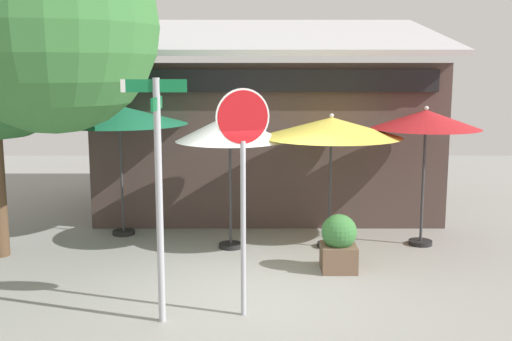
# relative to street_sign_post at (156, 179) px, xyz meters

# --- Properties ---
(ground_plane) EXTENTS (28.00, 28.00, 0.10)m
(ground_plane) POSITION_rel_street_sign_post_xyz_m (1.19, 1.26, -1.96)
(ground_plane) COLOR gray
(cafe_building) EXTENTS (7.80, 5.25, 4.55)m
(cafe_building) POSITION_rel_street_sign_post_xyz_m (1.50, 7.00, -0.11)
(cafe_building) COLOR #473833
(cafe_building) RESTS_ON ground
(street_sign_post) EXTENTS (0.82, 0.76, 3.18)m
(street_sign_post) POSITION_rel_street_sign_post_xyz_m (0.00, 0.00, 0.00)
(street_sign_post) COLOR #A8AAB2
(street_sign_post) RESTS_ON ground
(stop_sign) EXTENTS (0.69, 0.29, 3.05)m
(stop_sign) POSITION_rel_street_sign_post_xyz_m (1.07, 0.21, 0.19)
(stop_sign) COLOR #A8AAB2
(stop_sign) RESTS_ON ground
(patio_umbrella_forest_green_left) EXTENTS (2.65, 2.65, 2.64)m
(patio_umbrella_forest_green_left) POSITION_rel_street_sign_post_xyz_m (-1.40, 4.27, 0.46)
(patio_umbrella_forest_green_left) COLOR black
(patio_umbrella_forest_green_left) RESTS_ON ground
(patio_umbrella_ivory_center) EXTENTS (1.97, 1.97, 2.55)m
(patio_umbrella_ivory_center) POSITION_rel_street_sign_post_xyz_m (0.77, 3.35, 0.31)
(patio_umbrella_ivory_center) COLOR black
(patio_umbrella_ivory_center) RESTS_ON ground
(patio_umbrella_mustard_right) EXTENTS (2.55, 2.55, 2.48)m
(patio_umbrella_mustard_right) POSITION_rel_street_sign_post_xyz_m (2.60, 3.39, 0.31)
(patio_umbrella_mustard_right) COLOR black
(patio_umbrella_mustard_right) RESTS_ON ground
(patio_umbrella_crimson_far_right) EXTENTS (1.99, 1.99, 2.61)m
(patio_umbrella_crimson_far_right) POSITION_rel_street_sign_post_xyz_m (4.34, 3.55, 0.43)
(patio_umbrella_crimson_far_right) COLOR black
(patio_umbrella_crimson_far_right) RESTS_ON ground
(sidewalk_planter) EXTENTS (0.58, 0.58, 0.95)m
(sidewalk_planter) POSITION_rel_street_sign_post_xyz_m (2.60, 2.05, -1.44)
(sidewalk_planter) COLOR brown
(sidewalk_planter) RESTS_ON ground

